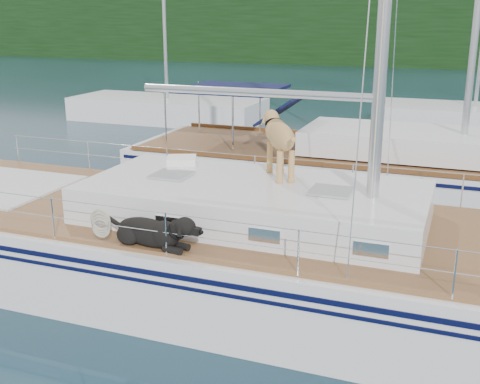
% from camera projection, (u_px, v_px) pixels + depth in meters
% --- Properties ---
extents(ground, '(120.00, 120.00, 0.00)m').
position_uv_depth(ground, '(208.00, 284.00, 9.98)').
color(ground, black).
rests_on(ground, ground).
extents(tree_line, '(90.00, 3.00, 6.00)m').
position_uv_depth(tree_line, '(428.00, 30.00, 49.44)').
color(tree_line, black).
rests_on(tree_line, ground).
extents(shore_bank, '(92.00, 1.00, 1.20)m').
position_uv_depth(shore_bank, '(426.00, 59.00, 51.20)').
color(shore_bank, '#595147').
rests_on(shore_bank, ground).
extents(main_sailboat, '(12.00, 3.80, 14.01)m').
position_uv_depth(main_sailboat, '(212.00, 247.00, 9.75)').
color(main_sailboat, white).
rests_on(main_sailboat, ground).
extents(neighbor_sailboat, '(11.00, 3.50, 13.30)m').
position_uv_depth(neighbor_sailboat, '(359.00, 172.00, 14.58)').
color(neighbor_sailboat, white).
rests_on(neighbor_sailboat, ground).
extents(bg_boat_west, '(8.00, 3.00, 11.65)m').
position_uv_depth(bg_boat_west, '(167.00, 110.00, 25.12)').
color(bg_boat_west, white).
rests_on(bg_boat_west, ground).
extents(bg_boat_center, '(7.20, 3.00, 11.65)m').
position_uv_depth(bg_boat_center, '(474.00, 120.00, 22.82)').
color(bg_boat_center, white).
rests_on(bg_boat_center, ground).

